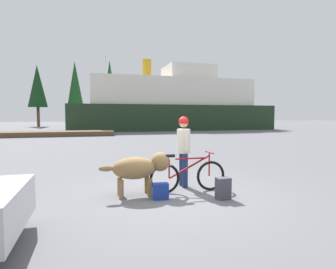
% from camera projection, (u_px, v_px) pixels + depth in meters
% --- Properties ---
extents(ground_plane, '(160.00, 160.00, 0.00)m').
position_uv_depth(ground_plane, '(178.00, 195.00, 6.06)').
color(ground_plane, slate).
extents(bicycle, '(1.77, 0.44, 0.89)m').
position_uv_depth(bicycle, '(188.00, 176.00, 6.27)').
color(bicycle, black).
rests_on(bicycle, ground_plane).
extents(person_cyclist, '(0.32, 0.53, 1.70)m').
position_uv_depth(person_cyclist, '(184.00, 145.00, 6.75)').
color(person_cyclist, navy).
rests_on(person_cyclist, ground_plane).
extents(dog, '(1.52, 0.55, 0.92)m').
position_uv_depth(dog, '(140.00, 168.00, 6.01)').
color(dog, olive).
rests_on(dog, ground_plane).
extents(backpack, '(0.30, 0.22, 0.44)m').
position_uv_depth(backpack, '(223.00, 188.00, 5.76)').
color(backpack, '#3F3F4C').
rests_on(backpack, ground_plane).
extents(handbag_pannier, '(0.33, 0.20, 0.33)m').
position_uv_depth(handbag_pannier, '(161.00, 191.00, 5.76)').
color(handbag_pannier, navy).
rests_on(handbag_pannier, ground_plane).
extents(dock_pier, '(14.40, 2.38, 0.40)m').
position_uv_depth(dock_pier, '(24.00, 134.00, 22.87)').
color(dock_pier, brown).
rests_on(dock_pier, ground_plane).
extents(ferry_boat, '(24.28, 8.87, 8.54)m').
position_uv_depth(ferry_boat, '(171.00, 106.00, 35.43)').
color(ferry_boat, '#1E331E').
rests_on(ferry_boat, ground_plane).
extents(sailboat_moored, '(6.44, 1.80, 9.60)m').
position_uv_depth(sailboat_moored, '(107.00, 125.00, 36.52)').
color(sailboat_moored, navy).
rests_on(sailboat_moored, ground_plane).
extents(pine_tree_far_left, '(2.95, 2.95, 9.73)m').
position_uv_depth(pine_tree_far_left, '(37.00, 86.00, 44.50)').
color(pine_tree_far_left, '#4C331E').
rests_on(pine_tree_far_left, ground_plane).
extents(pine_tree_center, '(2.88, 2.88, 10.59)m').
position_uv_depth(pine_tree_center, '(75.00, 87.00, 45.99)').
color(pine_tree_center, '#4C331E').
rests_on(pine_tree_center, ground_plane).
extents(pine_tree_far_right, '(2.81, 2.81, 10.44)m').
position_uv_depth(pine_tree_far_right, '(205.00, 89.00, 52.01)').
color(pine_tree_far_right, '#4C331E').
rests_on(pine_tree_far_right, ground_plane).
extents(pine_tree_mid_back, '(2.89, 2.89, 12.09)m').
position_uv_depth(pine_tree_mid_back, '(110.00, 85.00, 52.88)').
color(pine_tree_mid_back, '#4C331E').
rests_on(pine_tree_mid_back, ground_plane).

